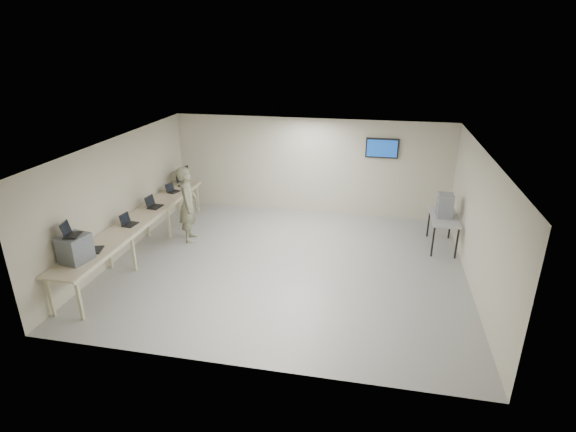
% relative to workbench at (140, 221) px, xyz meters
% --- Properties ---
extents(room, '(8.01, 7.01, 2.81)m').
position_rel_workbench_xyz_m(room, '(3.62, 0.06, 0.58)').
color(room, '#A0A0A0').
rests_on(room, ground).
extents(workbench, '(0.76, 6.00, 0.90)m').
position_rel_workbench_xyz_m(workbench, '(0.00, 0.00, 0.00)').
color(workbench, '#C2B28B').
rests_on(workbench, ground).
extents(equipment_box, '(0.54, 0.59, 0.53)m').
position_rel_workbench_xyz_m(equipment_box, '(-0.06, -2.27, 0.34)').
color(equipment_box, slate).
rests_on(equipment_box, workbench).
extents(laptop_on_box, '(0.34, 0.38, 0.26)m').
position_rel_workbench_xyz_m(laptop_on_box, '(-0.12, -2.27, 0.68)').
color(laptop_on_box, black).
rests_on(laptop_on_box, equipment_box).
extents(laptop_0, '(0.40, 0.43, 0.29)m').
position_rel_workbench_xyz_m(laptop_0, '(-0.05, -1.80, 0.15)').
color(laptop_0, black).
rests_on(laptop_0, workbench).
extents(laptop_1, '(0.31, 0.37, 0.27)m').
position_rel_workbench_xyz_m(laptop_1, '(-0.03, -0.44, 0.14)').
color(laptop_1, black).
rests_on(laptop_1, workbench).
extents(laptop_2, '(0.34, 0.40, 0.29)m').
position_rel_workbench_xyz_m(laptop_2, '(-0.00, 0.73, 0.15)').
color(laptop_2, black).
rests_on(laptop_2, workbench).
extents(laptop_3, '(0.34, 0.37, 0.25)m').
position_rel_workbench_xyz_m(laptop_3, '(-0.04, 1.92, 0.14)').
color(laptop_3, black).
rests_on(laptop_3, workbench).
extents(monitor_near, '(0.21, 0.46, 0.46)m').
position_rel_workbench_xyz_m(monitor_near, '(-0.01, 2.46, 0.35)').
color(monitor_near, black).
rests_on(monitor_near, workbench).
extents(monitor_far, '(0.21, 0.48, 0.48)m').
position_rel_workbench_xyz_m(monitor_far, '(-0.01, 2.74, 0.36)').
color(monitor_far, black).
rests_on(monitor_far, workbench).
extents(soldier, '(0.64, 0.81, 1.95)m').
position_rel_workbench_xyz_m(soldier, '(0.86, 0.90, 0.15)').
color(soldier, gray).
rests_on(soldier, ground).
extents(side_table, '(0.64, 1.37, 0.82)m').
position_rel_workbench_xyz_m(side_table, '(7.19, 1.72, -0.08)').
color(side_table, '#A5A5A5').
rests_on(side_table, ground).
extents(storage_bins, '(0.36, 0.40, 0.57)m').
position_rel_workbench_xyz_m(storage_bins, '(7.17, 1.72, 0.28)').
color(storage_bins, '#999DAC').
rests_on(storage_bins, side_table).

